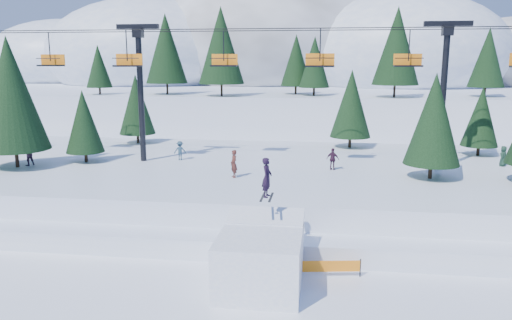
# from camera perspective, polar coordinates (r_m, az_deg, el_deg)

# --- Properties ---
(ground) EXTENTS (160.00, 160.00, 0.00)m
(ground) POSITION_cam_1_polar(r_m,az_deg,el_deg) (21.58, -6.25, -16.76)
(ground) COLOR white
(ground) RESTS_ON ground
(mid_shelf) EXTENTS (70.00, 22.00, 2.50)m
(mid_shelf) POSITION_cam_1_polar(r_m,az_deg,el_deg) (37.82, 0.28, -2.29)
(mid_shelf) COLOR white
(mid_shelf) RESTS_ON ground
(berm) EXTENTS (70.00, 6.00, 1.10)m
(berm) POSITION_cam_1_polar(r_m,az_deg,el_deg) (28.53, -2.37, -8.33)
(berm) COLOR white
(berm) RESTS_ON ground
(mountain_ridge) EXTENTS (119.00, 60.48, 26.46)m
(mountain_ridge) POSITION_cam_1_polar(r_m,az_deg,el_deg) (92.32, 1.65, 10.97)
(mountain_ridge) COLOR white
(mountain_ridge) RESTS_ON ground
(jump_kicker) EXTENTS (3.71, 5.05, 5.68)m
(jump_kicker) POSITION_cam_1_polar(r_m,az_deg,el_deg) (23.08, 0.55, -10.98)
(jump_kicker) COLOR white
(jump_kicker) RESTS_ON ground
(chairlift) EXTENTS (46.00, 3.21, 10.28)m
(chairlift) POSITION_cam_1_polar(r_m,az_deg,el_deg) (36.64, 2.85, 10.01)
(chairlift) COLOR black
(chairlift) RESTS_ON mid_shelf
(conifer_stand) EXTENTS (60.84, 16.74, 9.37)m
(conifer_stand) POSITION_cam_1_polar(r_m,az_deg,el_deg) (36.61, 6.45, 6.36)
(conifer_stand) COLOR black
(conifer_stand) RESTS_ON mid_shelf
(distant_skiers) EXTENTS (35.64, 7.05, 1.84)m
(distant_skiers) POSITION_cam_1_polar(r_m,az_deg,el_deg) (36.50, -4.32, 0.50)
(distant_skiers) COLOR #52261F
(distant_skiers) RESTS_ON mid_shelf
(banner_near) EXTENTS (2.82, 0.50, 0.90)m
(banner_near) POSITION_cam_1_polar(r_m,az_deg,el_deg) (24.44, 8.57, -11.94)
(banner_near) COLOR black
(banner_near) RESTS_ON ground
(banner_far) EXTENTS (2.73, 0.90, 0.90)m
(banner_far) POSITION_cam_1_polar(r_m,az_deg,el_deg) (26.96, 15.31, -9.96)
(banner_far) COLOR black
(banner_far) RESTS_ON ground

